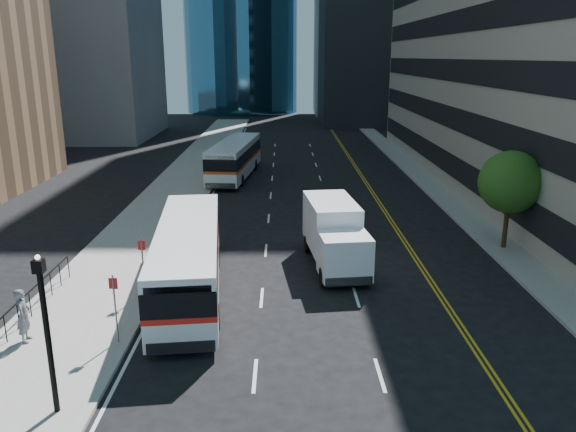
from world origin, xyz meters
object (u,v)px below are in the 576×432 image
object	(u,v)px
lamp_post	(47,328)
bus_rear	(235,158)
bus_front	(188,258)
box_truck	(334,234)
street_tree	(510,182)
pedestrian	(24,315)

from	to	relation	value
lamp_post	bus_rear	xyz separation A→B (m)	(2.40, 32.61, -1.09)
bus_front	box_truck	world-z (taller)	box_truck
lamp_post	box_truck	size ratio (longest dim) A/B	0.69
street_tree	pedestrian	distance (m)	23.04
bus_rear	box_truck	distance (m)	21.80
box_truck	pedestrian	world-z (taller)	box_truck
box_truck	pedestrian	distance (m)	13.87
street_tree	box_truck	distance (m)	9.61
bus_rear	box_truck	bearing A→B (deg)	-66.18
bus_rear	box_truck	world-z (taller)	box_truck
box_truck	lamp_post	bearing A→B (deg)	-133.30
bus_front	bus_rear	xyz separation A→B (m)	(-0.00, 24.07, 0.02)
lamp_post	pedestrian	world-z (taller)	lamp_post
bus_rear	box_truck	xyz separation A→B (m)	(6.47, -20.82, -0.02)
street_tree	bus_rear	bearing A→B (deg)	129.97
lamp_post	bus_rear	bearing A→B (deg)	85.79
street_tree	lamp_post	world-z (taller)	street_tree
bus_front	box_truck	xyz separation A→B (m)	(6.47, 3.25, 0.00)
pedestrian	bus_front	bearing A→B (deg)	-57.32
bus_rear	bus_front	bearing A→B (deg)	-83.45
bus_front	bus_rear	bearing A→B (deg)	83.85
bus_front	box_truck	bearing A→B (deg)	20.49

